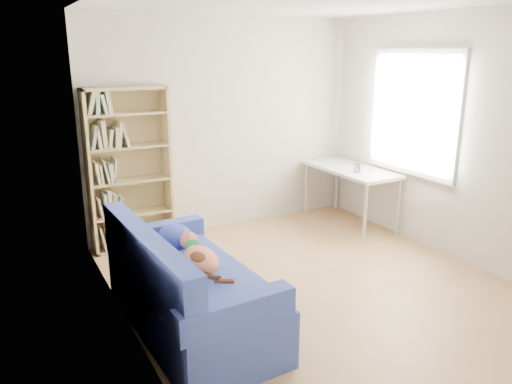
{
  "coord_description": "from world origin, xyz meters",
  "views": [
    {
      "loc": [
        -2.56,
        -3.59,
        2.19
      ],
      "look_at": [
        -0.34,
        0.56,
        0.85
      ],
      "focal_mm": 35.0,
      "sensor_mm": 36.0,
      "label": 1
    }
  ],
  "objects_px": {
    "pen_cup": "(357,167)",
    "bookshelf": "(130,176)",
    "desk": "(351,173)",
    "sofa": "(186,291)"
  },
  "relations": [
    {
      "from": "sofa",
      "to": "bookshelf",
      "type": "xyz_separation_m",
      "value": [
        0.09,
        1.98,
        0.5
      ]
    },
    {
      "from": "desk",
      "to": "pen_cup",
      "type": "xyz_separation_m",
      "value": [
        -0.08,
        -0.22,
        0.13
      ]
    },
    {
      "from": "sofa",
      "to": "pen_cup",
      "type": "distance_m",
      "value": 2.99
    },
    {
      "from": "desk",
      "to": "sofa",
      "type": "bearing_deg",
      "value": -152.77
    },
    {
      "from": "bookshelf",
      "to": "desk",
      "type": "xyz_separation_m",
      "value": [
        2.68,
        -0.55,
        -0.15
      ]
    },
    {
      "from": "bookshelf",
      "to": "desk",
      "type": "height_order",
      "value": "bookshelf"
    },
    {
      "from": "pen_cup",
      "to": "bookshelf",
      "type": "bearing_deg",
      "value": 163.5
    },
    {
      "from": "sofa",
      "to": "bookshelf",
      "type": "relative_size",
      "value": 1.01
    },
    {
      "from": "sofa",
      "to": "pen_cup",
      "type": "bearing_deg",
      "value": 21.34
    },
    {
      "from": "desk",
      "to": "pen_cup",
      "type": "bearing_deg",
      "value": -109.78
    }
  ]
}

